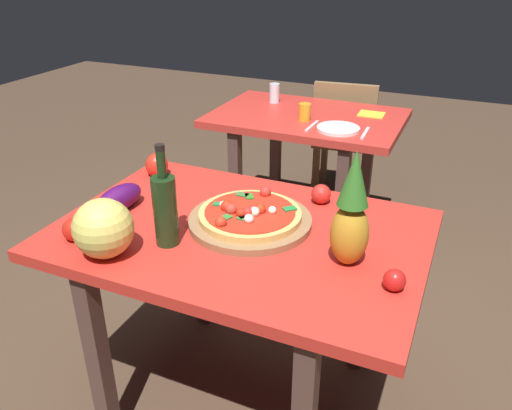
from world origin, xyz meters
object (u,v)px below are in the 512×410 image
(pizza_board, at_px, (250,221))
(drinking_glass_juice, at_px, (305,112))
(melon, at_px, (103,228))
(tomato_near_board, at_px, (394,280))
(display_table, at_px, (241,255))
(eggplant, at_px, (119,198))
(drinking_glass_water, at_px, (274,93))
(background_table, at_px, (306,135))
(dining_chair, at_px, (345,135))
(bell_pepper, at_px, (157,165))
(tomato_beside_pepper, at_px, (355,198))
(tomato_by_bottle, at_px, (321,194))
(pizza, at_px, (249,214))
(pineapple_left, at_px, (351,215))
(fork_utensil, at_px, (312,126))
(knife_utensil, at_px, (365,133))
(tomato_at_corner, at_px, (74,230))
(wine_bottle, at_px, (165,208))
(napkin_folded, at_px, (371,114))

(pizza_board, distance_m, drinking_glass_juice, 1.19)
(melon, bearing_deg, tomato_near_board, 11.59)
(display_table, distance_m, drinking_glass_juice, 1.24)
(pizza_board, xyz_separation_m, eggplant, (-0.47, -0.09, 0.03))
(drinking_glass_water, bearing_deg, background_table, -31.19)
(dining_chair, distance_m, bell_pepper, 1.71)
(tomato_beside_pepper, bearing_deg, drinking_glass_juice, 119.22)
(display_table, distance_m, background_table, 1.34)
(dining_chair, xyz_separation_m, tomato_beside_pepper, (0.44, -1.58, 0.32))
(dining_chair, distance_m, tomato_by_bottle, 1.66)
(background_table, height_order, pizza, pizza)
(bell_pepper, bearing_deg, melon, -71.27)
(background_table, distance_m, tomato_by_bottle, 1.11)
(tomato_by_bottle, bearing_deg, display_table, -121.92)
(pizza_board, bearing_deg, pizza, -145.45)
(pineapple_left, xyz_separation_m, tomato_near_board, (0.15, -0.08, -0.13))
(pineapple_left, bearing_deg, pizza, 165.35)
(drinking_glass_juice, xyz_separation_m, fork_utensil, (0.07, -0.08, -0.04))
(tomato_by_bottle, relative_size, knife_utensil, 0.40)
(fork_utensil, xyz_separation_m, knife_utensil, (0.28, 0.00, 0.00))
(melon, xyz_separation_m, tomato_beside_pepper, (0.62, 0.62, -0.06))
(tomato_by_bottle, bearing_deg, pineapple_left, -61.30)
(display_table, bearing_deg, melon, -135.45)
(pizza, bearing_deg, pineapple_left, -14.65)
(drinking_glass_juice, bearing_deg, pizza, -80.16)
(pizza, xyz_separation_m, tomato_at_corner, (-0.47, -0.32, -0.00))
(bell_pepper, xyz_separation_m, knife_utensil, (0.67, 0.86, -0.04))
(background_table, xyz_separation_m, pineapple_left, (0.59, -1.37, 0.28))
(display_table, relative_size, background_table, 1.17)
(eggplant, bearing_deg, tomato_by_bottle, 27.92)
(tomato_beside_pepper, bearing_deg, bell_pepper, -176.55)
(drinking_glass_water, bearing_deg, melon, -84.85)
(dining_chair, distance_m, drinking_glass_juice, 0.77)
(eggplant, bearing_deg, bell_pepper, 98.88)
(pineapple_left, bearing_deg, melon, -159.70)
(tomato_by_bottle, bearing_deg, drinking_glass_juice, 112.40)
(background_table, height_order, tomato_beside_pepper, tomato_beside_pepper)
(background_table, distance_m, tomato_at_corner, 1.62)
(wine_bottle, distance_m, knife_utensil, 1.35)
(pizza_board, height_order, melon, melon)
(bell_pepper, relative_size, tomato_near_board, 1.60)
(background_table, height_order, drinking_glass_water, drinking_glass_water)
(display_table, bearing_deg, fork_utensil, 96.04)
(wine_bottle, distance_m, napkin_folded, 1.66)
(dining_chair, bearing_deg, tomato_beside_pepper, 99.03)
(pizza_board, relative_size, bell_pepper, 4.16)
(drinking_glass_water, bearing_deg, display_table, -72.31)
(drinking_glass_water, bearing_deg, eggplant, -89.47)
(dining_chair, height_order, drinking_glass_juice, drinking_glass_juice)
(melon, bearing_deg, pineapple_left, 20.30)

